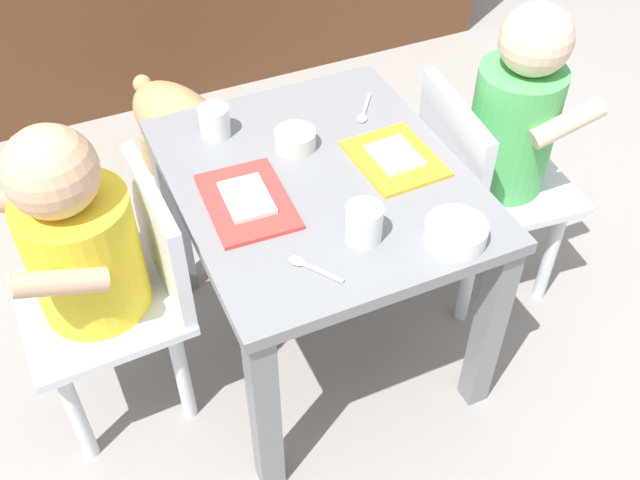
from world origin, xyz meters
name	(u,v)px	position (x,y,z in m)	size (l,w,h in m)	color
ground_plane	(320,335)	(0.00, 0.00, 0.00)	(7.00, 7.00, 0.00)	gray
dining_table	(320,210)	(0.00, 0.00, 0.37)	(0.51, 0.60, 0.45)	slate
seated_child_left	(88,248)	(-0.42, 0.02, 0.42)	(0.29, 0.29, 0.66)	silver
seated_child_right	(508,129)	(0.41, 0.01, 0.43)	(0.31, 0.31, 0.69)	silver
dog	(187,128)	(-0.10, 0.60, 0.19)	(0.27, 0.46, 0.30)	tan
food_tray_left	(247,200)	(-0.14, -0.01, 0.46)	(0.15, 0.20, 0.02)	red
food_tray_right	(395,158)	(0.14, -0.01, 0.46)	(0.15, 0.18, 0.02)	gold
water_cup_left	(364,225)	(0.00, -0.17, 0.48)	(0.06, 0.06, 0.06)	white
water_cup_right	(215,123)	(-0.13, 0.20, 0.48)	(0.06, 0.06, 0.06)	white
veggie_bowl_near	(456,232)	(0.13, -0.24, 0.47)	(0.10, 0.10, 0.03)	white
cereal_bowl_right_side	(295,139)	(-0.01, 0.10, 0.47)	(0.08, 0.08, 0.03)	silver
spoon_by_left_tray	(364,111)	(0.16, 0.14, 0.46)	(0.07, 0.09, 0.01)	silver
spoon_by_right_tray	(310,267)	(-0.11, -0.20, 0.46)	(0.07, 0.09, 0.01)	silver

